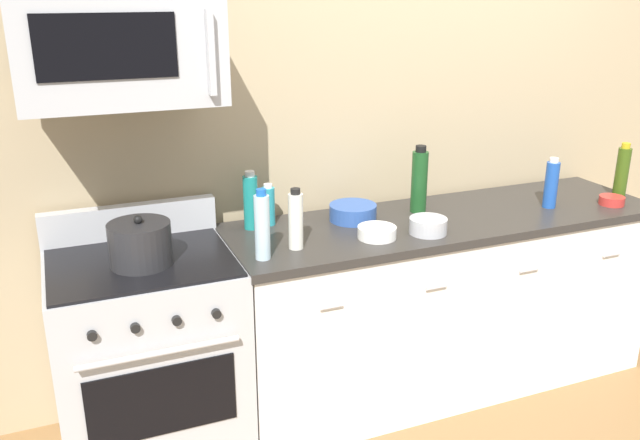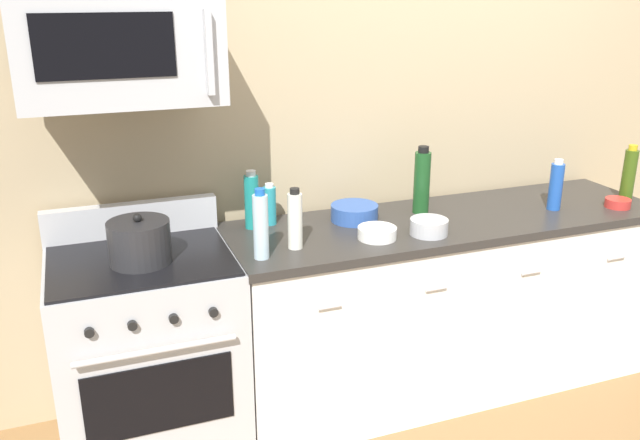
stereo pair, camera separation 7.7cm
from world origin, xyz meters
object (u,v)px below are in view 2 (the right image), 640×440
bottle_wine_green (422,181)px  bowl_red_small (618,203)px  bottle_vinegar_white (295,220)px  bowl_steel_prep (429,226)px  range_oven (149,354)px  bottle_olive_oil (629,174)px  microwave (119,50)px  bowl_white_ceramic (377,232)px  bowl_blue_mixing (354,212)px  bottle_soda_blue (556,186)px  stockpot (140,242)px  bottle_water_clear (261,226)px  bottle_sparkling_teal (252,201)px  bottle_dish_soap (270,205)px

bottle_wine_green → bowl_red_small: 1.02m
bottle_vinegar_white → bowl_steel_prep: bearing=-5.0°
range_oven → bottle_olive_oil: bottle_olive_oil is taller
microwave → bowl_steel_prep: (1.25, -0.22, -0.79)m
bottle_wine_green → bowl_white_ceramic: (-0.36, -0.25, -0.13)m
bowl_blue_mixing → bowl_red_small: bearing=-12.1°
bowl_steel_prep → bowl_blue_mixing: size_ratio=0.76×
bowl_red_small → bottle_soda_blue: bearing=164.8°
microwave → bottle_vinegar_white: (0.64, -0.16, -0.70)m
range_oven → bottle_olive_oil: (2.47, -0.08, 0.59)m
bottle_vinegar_white → bowl_blue_mixing: 0.46m
bowl_white_ceramic → bowl_blue_mixing: (0.00, 0.26, 0.01)m
bowl_white_ceramic → stockpot: 1.02m
bottle_wine_green → bottle_water_clear: 0.94m
microwave → bowl_steel_prep: microwave is taller
bottle_sparkling_teal → bottle_vinegar_white: (0.11, -0.31, -0.00)m
bowl_steel_prep → stockpot: bearing=174.6°
bottle_water_clear → bowl_red_small: bottle_water_clear is taller
range_oven → bowl_white_ceramic: (1.01, -0.14, 0.48)m
range_oven → bottle_soda_blue: 2.10m
microwave → bowl_steel_prep: 1.50m
microwave → bottle_olive_oil: bearing=-3.0°
bottle_water_clear → stockpot: size_ratio=1.20×
bottle_soda_blue → bowl_white_ceramic: bearing=-176.4°
bottle_soda_blue → bottle_dish_soap: size_ratio=1.30×
bottle_dish_soap → stockpot: bearing=-156.9°
bottle_water_clear → bottle_soda_blue: bearing=3.7°
range_oven → bottle_olive_oil: size_ratio=3.64×
bowl_steel_prep → bottle_olive_oil: bearing=4.2°
bottle_wine_green → stockpot: bearing=-173.0°
bottle_soda_blue → bottle_sparkling_teal: 1.51m
range_oven → bottle_vinegar_white: (0.64, -0.12, 0.58)m
range_oven → bowl_blue_mixing: 1.13m
bowl_blue_mixing → bottle_wine_green: bearing=-0.9°
bowl_steel_prep → bowl_red_small: bowl_steel_prep is taller
bowl_red_small → bottle_vinegar_white: bearing=178.5°
bottle_soda_blue → range_oven: bearing=177.9°
bottle_olive_oil → bowl_white_ceramic: (-1.46, -0.06, -0.11)m
range_oven → microwave: microwave is taller
bottle_wine_green → bottle_vinegar_white: bottle_wine_green is taller
bottle_soda_blue → bottle_dish_soap: bottle_soda_blue is taller
bottle_vinegar_white → bottle_wine_green: bearing=17.7°
bottle_soda_blue → bottle_olive_oil: size_ratio=0.87×
bowl_red_small → bowl_blue_mixing: size_ratio=0.56×
bottle_dish_soap → bottle_wine_green: 0.76m
microwave → bottle_sparkling_teal: size_ratio=2.72×
bottle_olive_oil → stockpot: (-2.47, 0.03, -0.05)m
bottle_dish_soap → bottle_sparkling_teal: bearing=-167.4°
microwave → bottle_sparkling_teal: (0.53, 0.15, -0.70)m
range_oven → bottle_soda_blue: size_ratio=4.17×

